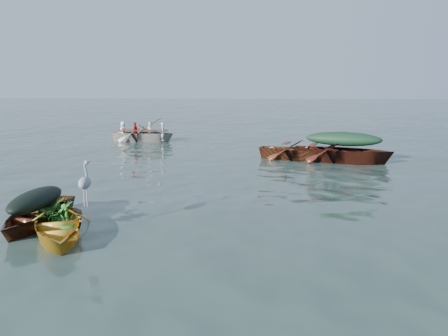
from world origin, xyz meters
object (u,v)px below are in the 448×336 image
object	(u,v)px
dark_covered_boat	(38,225)
green_tarp_boat	(342,162)
yellow_dinghy	(59,237)
heron	(85,190)
rowed_boat	(143,142)
open_wooden_boat	(299,160)

from	to	relation	value
dark_covered_boat	green_tarp_boat	xyz separation A→B (m)	(7.87, 7.90, 0.00)
yellow_dinghy	green_tarp_boat	bearing A→B (deg)	24.45
dark_covered_boat	heron	world-z (taller)	heron
green_tarp_boat	rowed_boat	xyz separation A→B (m)	(-8.96, 5.25, 0.00)
open_wooden_boat	rowed_boat	size ratio (longest dim) A/B	0.98
open_wooden_boat	heron	world-z (taller)	heron
yellow_dinghy	dark_covered_boat	xyz separation A→B (m)	(-0.77, 0.69, 0.00)
green_tarp_boat	yellow_dinghy	bearing A→B (deg)	156.17
rowed_boat	dark_covered_boat	bearing A→B (deg)	-171.37
rowed_boat	heron	size ratio (longest dim) A/B	4.87
green_tarp_boat	open_wooden_boat	distance (m)	1.62
green_tarp_boat	dark_covered_boat	bearing A→B (deg)	150.87
green_tarp_boat	open_wooden_boat	world-z (taller)	green_tarp_boat
yellow_dinghy	green_tarp_boat	distance (m)	11.14
open_wooden_boat	heron	bearing A→B (deg)	168.03
open_wooden_boat	rowed_boat	distance (m)	8.83
dark_covered_boat	open_wooden_boat	xyz separation A→B (m)	(6.31, 8.34, 0.00)
yellow_dinghy	heron	size ratio (longest dim) A/B	3.36
heron	rowed_boat	bearing A→B (deg)	73.82
dark_covered_boat	open_wooden_boat	world-z (taller)	open_wooden_boat
heron	dark_covered_boat	bearing A→B (deg)	136.09
open_wooden_boat	heron	size ratio (longest dim) A/B	4.79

